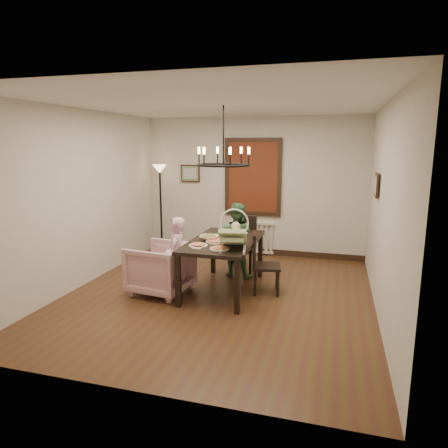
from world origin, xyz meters
The scene contains 17 objects.
room_shell centered at (0.00, 0.37, 1.40)m, with size 4.51×5.00×2.81m.
dining_table centered at (0.01, 0.25, 0.72)m, with size 0.98×1.73×0.81m.
chair_far centered at (0.08, 1.26, 0.50)m, with size 0.44×0.44×0.99m, color black, non-canonical shape.
chair_right centered at (0.67, 0.34, 0.47)m, with size 0.42×0.42×0.94m, color black, non-canonical shape.
armchair centered at (-0.89, -0.10, 0.39)m, with size 0.83×0.85×0.77m, color beige.
elderly_woman centered at (-0.61, -0.14, 0.50)m, with size 0.36×0.24×0.99m, color #D898B8.
seated_man centered at (0.04, 0.97, 0.53)m, with size 0.52×0.41×1.07m, color #416C40.
baby_bouncer centered at (0.29, -0.22, 1.00)m, with size 0.43×0.60×0.39m, color beige, non-canonical shape.
salad_bowl centered at (-0.20, 0.19, 0.85)m, with size 0.34×0.34×0.08m, color white.
pizza_platter centered at (-0.05, 0.09, 0.83)m, with size 0.32×0.32×0.04m, color tan.
drinking_glass centered at (0.08, 0.23, 0.88)m, with size 0.07×0.07×0.14m, color silver.
window_blinds centered at (0.00, 2.46, 1.60)m, with size 1.00×0.03×1.40m, color maroon.
radiator centered at (0.00, 2.48, 0.35)m, with size 0.92×0.12×0.62m, color silver, non-canonical shape.
picture_back centered at (-1.35, 2.47, 1.65)m, with size 0.42×0.03×0.36m, color black.
picture_right centered at (2.21, 0.90, 1.65)m, with size 0.42×0.03×0.36m, color black.
floor_lamp centered at (-1.90, 2.15, 0.90)m, with size 0.30×0.30×1.80m, color black, non-canonical shape.
chandelier centered at (0.01, 0.25, 1.95)m, with size 0.80×0.80×0.04m, color black.
Camera 1 is at (1.64, -5.47, 2.24)m, focal length 32.00 mm.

